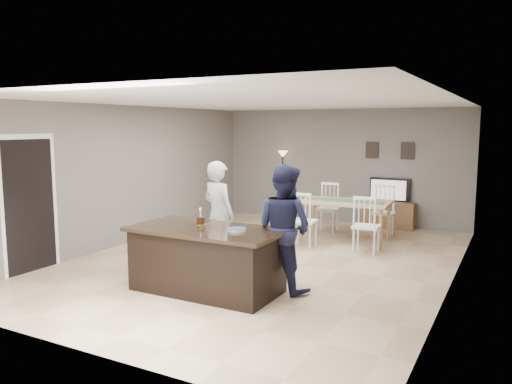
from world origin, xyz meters
The scene contains 14 objects.
floor centered at (0.00, 0.00, 0.00)m, with size 8.00×8.00×0.00m, color tan.
room_shell centered at (0.00, 0.00, 1.68)m, with size 8.00×8.00×8.00m.
kitchen_island centered at (0.00, -1.80, 0.45)m, with size 2.15×1.10×0.90m.
tv_console centered at (1.20, 3.77, 0.30)m, with size 1.20×0.40×0.60m, color brown.
television centered at (1.20, 3.84, 0.86)m, with size 0.91×0.12×0.53m, color black.
tv_screen_glow centered at (1.20, 3.76, 0.87)m, with size 0.78×0.78×0.00m, color orange.
picture_frames centered at (1.15, 3.98, 1.75)m, with size 1.10×0.02×0.38m.
doorway centered at (-2.99, -2.30, 1.26)m, with size 0.00×2.10×2.65m.
woman centered at (-0.47, -0.74, 0.87)m, with size 0.64×0.42×1.75m, color silver.
man centered at (0.93, -1.25, 0.89)m, with size 0.86×0.67×1.78m, color #1A1C39.
birthday_cake centered at (-0.22, -1.63, 0.96)m, with size 0.16×0.16×0.24m.
plate_stack centered at (0.47, -1.78, 0.92)m, with size 0.25×0.25×0.04m.
dining_table centered at (0.76, 2.04, 0.68)m, with size 1.79×2.05×1.06m.
floor_lamp centered at (-1.44, 3.79, 1.31)m, with size 0.25×0.25×1.69m.
Camera 1 is at (3.79, -7.47, 2.31)m, focal length 35.00 mm.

